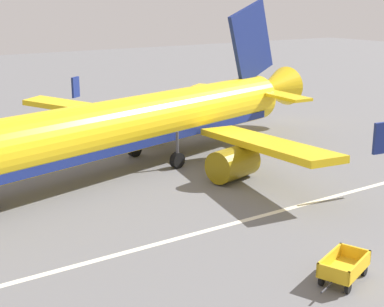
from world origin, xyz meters
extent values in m
cube|color=silver|center=(0.00, 11.18, 0.01)|extent=(120.00, 0.36, 0.01)
cylinder|color=yellow|center=(-3.10, 22.98, 3.15)|extent=(30.00, 10.88, 3.70)
cube|color=navy|center=(-3.10, 22.98, 2.13)|extent=(27.04, 9.97, 0.56)
cone|color=yellow|center=(13.53, 27.15, 3.65)|extent=(5.22, 4.50, 3.52)
cube|color=yellow|center=(2.93, 15.88, 2.48)|extent=(4.37, 13.23, 1.35)
cube|color=navy|center=(7.06, 10.21, 3.43)|extent=(1.12, 0.35, 1.90)
cylinder|color=#856D0E|center=(1.36, 17.09, 1.13)|extent=(3.61, 2.82, 2.10)
cube|color=yellow|center=(-1.13, 32.08, 2.48)|extent=(9.76, 12.04, 1.35)
cube|color=navy|center=(-0.16, 39.02, 3.43)|extent=(1.01, 0.81, 1.90)
cylinder|color=#856D0E|center=(-1.95, 30.27, 1.13)|extent=(3.61, 2.82, 2.10)
cube|color=navy|center=(10.28, 26.33, 7.90)|extent=(5.89, 1.80, 6.88)
cube|color=yellow|center=(11.25, 23.28, 3.75)|extent=(2.15, 5.31, 0.24)
cube|color=yellow|center=(9.70, 29.48, 3.75)|extent=(4.29, 5.36, 0.24)
cylinder|color=#4C4C51|center=(-0.14, 21.45, 1.57)|extent=(0.20, 0.20, 2.04)
cylinder|color=black|center=(-0.14, 21.45, 0.55)|extent=(1.18, 0.70, 1.10)
cylinder|color=#4C4C51|center=(-1.21, 25.72, 1.57)|extent=(0.20, 0.20, 2.04)
cylinder|color=black|center=(-1.21, 25.72, 0.55)|extent=(1.18, 0.70, 1.10)
cube|color=gold|center=(-3.16, 3.70, 0.48)|extent=(2.83, 2.19, 0.08)
cube|color=gold|center=(-2.94, 3.09, 0.80)|extent=(2.38, 0.97, 0.55)
cube|color=gold|center=(-3.39, 4.31, 0.80)|extent=(2.38, 0.97, 0.55)
cube|color=gold|center=(-4.29, 3.28, 0.80)|extent=(0.58, 1.35, 0.55)
cube|color=gold|center=(-2.04, 4.12, 0.80)|extent=(0.58, 1.35, 0.55)
cylinder|color=#2D2D33|center=(-4.85, 3.07, 0.44)|extent=(0.96, 0.42, 0.08)
cylinder|color=black|center=(-3.85, 2.85, 0.22)|extent=(0.47, 0.30, 0.44)
cylinder|color=black|center=(-4.24, 3.90, 0.22)|extent=(0.47, 0.30, 0.44)
cylinder|color=black|center=(-2.09, 3.50, 0.22)|extent=(0.47, 0.30, 0.44)
cylinder|color=black|center=(-2.48, 4.55, 0.22)|extent=(0.47, 0.30, 0.44)
camera|label=1|loc=(-20.54, -10.82, 11.47)|focal=53.45mm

